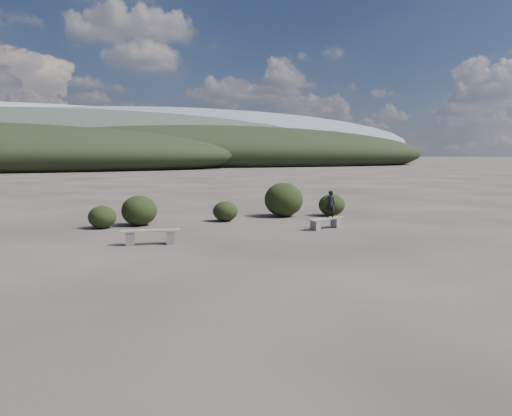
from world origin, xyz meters
name	(u,v)px	position (x,y,z in m)	size (l,w,h in m)	color
ground	(299,264)	(0.00, 0.00, 0.00)	(1200.00, 1200.00, 0.00)	#332B27
bench_left	(150,236)	(-3.05, 4.26, 0.28)	(1.90, 0.73, 0.47)	slate
bench_right	(326,222)	(3.76, 5.10, 0.26)	(1.71, 0.82, 0.42)	slate
seated_person	(330,204)	(3.99, 5.17, 0.94)	(0.38, 0.25, 1.03)	black
shrub_a	(102,217)	(-4.12, 8.48, 0.44)	(1.07, 1.07, 0.87)	black
shrub_b	(139,211)	(-2.68, 8.71, 0.60)	(1.40, 1.40, 1.20)	black
shrub_c	(225,211)	(0.92, 8.64, 0.43)	(1.07, 1.07, 0.85)	black
shrub_d	(284,200)	(3.92, 9.21, 0.78)	(1.77, 1.77, 1.55)	black
shrub_e	(332,205)	(6.09, 8.58, 0.51)	(1.22, 1.22, 1.01)	black
mountain_ridges	(49,142)	(-7.48, 339.06, 10.84)	(500.00, 400.00, 56.00)	black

